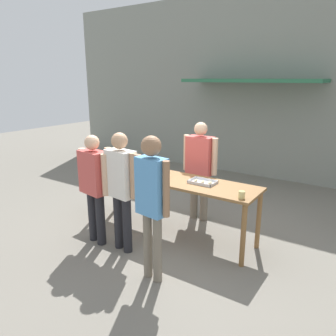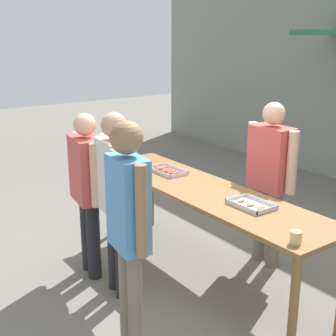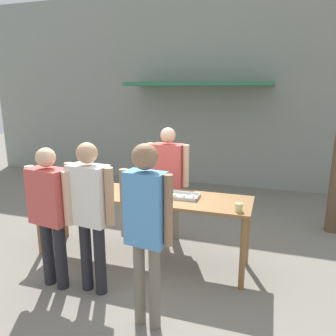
# 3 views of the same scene
# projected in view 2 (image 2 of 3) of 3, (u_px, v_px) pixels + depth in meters

# --- Properties ---
(ground_plane) EXTENTS (24.00, 24.00, 0.00)m
(ground_plane) POSITION_uv_depth(u_px,v_px,m) (202.00, 275.00, 4.81)
(ground_plane) COLOR slate
(serving_table) EXTENTS (2.93, 0.73, 0.94)m
(serving_table) POSITION_uv_depth(u_px,v_px,m) (204.00, 199.00, 4.57)
(serving_table) COLOR brown
(serving_table) RESTS_ON ground
(food_tray_sausages) EXTENTS (0.42, 0.25, 0.04)m
(food_tray_sausages) POSITION_uv_depth(u_px,v_px,m) (168.00, 171.00, 5.07)
(food_tray_sausages) COLOR silver
(food_tray_sausages) RESTS_ON serving_table
(food_tray_buns) EXTENTS (0.39, 0.26, 0.05)m
(food_tray_buns) POSITION_uv_depth(u_px,v_px,m) (252.00, 205.00, 4.08)
(food_tray_buns) COLOR silver
(food_tray_buns) RESTS_ON serving_table
(condiment_jar_mustard) EXTENTS (0.07, 0.07, 0.09)m
(condiment_jar_mustard) POSITION_uv_depth(u_px,v_px,m) (114.00, 159.00, 5.43)
(condiment_jar_mustard) COLOR #B22319
(condiment_jar_mustard) RESTS_ON serving_table
(condiment_jar_ketchup) EXTENTS (0.07, 0.07, 0.09)m
(condiment_jar_ketchup) POSITION_uv_depth(u_px,v_px,m) (119.00, 161.00, 5.37)
(condiment_jar_ketchup) COLOR #567A38
(condiment_jar_ketchup) RESTS_ON serving_table
(beer_cup) EXTENTS (0.09, 0.09, 0.10)m
(beer_cup) POSITION_uv_depth(u_px,v_px,m) (296.00, 237.00, 3.36)
(beer_cup) COLOR #DBC67A
(beer_cup) RESTS_ON serving_table
(person_server_behind_table) EXTENTS (0.66, 0.26, 1.74)m
(person_server_behind_table) POSITION_uv_depth(u_px,v_px,m) (270.00, 171.00, 4.81)
(person_server_behind_table) COLOR #756B5B
(person_server_behind_table) RESTS_ON ground
(person_customer_holding_hotdog) EXTENTS (0.65, 0.32, 1.67)m
(person_customer_holding_hotdog) POSITION_uv_depth(u_px,v_px,m) (88.00, 182.00, 4.59)
(person_customer_holding_hotdog) COLOR #232328
(person_customer_holding_hotdog) RESTS_ON ground
(person_customer_with_cup) EXTENTS (0.54, 0.25, 1.83)m
(person_customer_with_cup) POSITION_uv_depth(u_px,v_px,m) (128.00, 218.00, 3.38)
(person_customer_with_cup) COLOR #756B5B
(person_customer_with_cup) RESTS_ON ground
(person_customer_waiting_in_line) EXTENTS (0.62, 0.29, 1.75)m
(person_customer_waiting_in_line) POSITION_uv_depth(u_px,v_px,m) (116.00, 190.00, 4.22)
(person_customer_waiting_in_line) COLOR #232328
(person_customer_waiting_in_line) RESTS_ON ground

